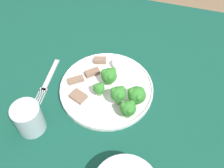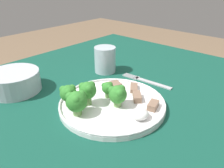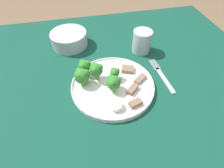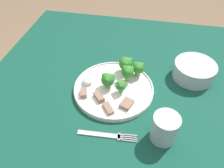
% 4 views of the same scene
% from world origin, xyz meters
% --- Properties ---
extents(table, '(1.15, 1.03, 0.76)m').
position_xyz_m(table, '(0.00, 0.00, 0.66)').
color(table, '#114738').
rests_on(table, ground_plane).
extents(dinner_plate, '(0.29, 0.29, 0.02)m').
position_xyz_m(dinner_plate, '(-0.03, -0.02, 0.77)').
color(dinner_plate, white).
rests_on(dinner_plate, table).
extents(fork, '(0.03, 0.18, 0.00)m').
position_xyz_m(fork, '(0.16, -0.00, 0.77)').
color(fork, '#B2B2B7').
rests_on(fork, table).
extents(drinking_glass, '(0.08, 0.08, 0.09)m').
position_xyz_m(drinking_glass, '(0.13, 0.16, 0.80)').
color(drinking_glass, '#B2C1CC').
rests_on(drinking_glass, table).
extents(broccoli_floret_near_rim_left, '(0.05, 0.05, 0.06)m').
position_xyz_m(broccoli_floret_near_rim_left, '(-0.03, -0.04, 0.81)').
color(broccoli_floret_near_rim_left, '#709E56').
rests_on(broccoli_floret_near_rim_left, dinner_plate).
extents(broccoli_floret_center_left, '(0.05, 0.05, 0.06)m').
position_xyz_m(broccoli_floret_center_left, '(-0.08, 0.02, 0.82)').
color(broccoli_floret_center_left, '#709E56').
rests_on(broccoli_floret_center_left, dinner_plate).
extents(broccoli_floret_back_left, '(0.05, 0.05, 0.06)m').
position_xyz_m(broccoli_floret_back_left, '(-0.13, 0.01, 0.81)').
color(broccoli_floret_back_left, '#709E56').
rests_on(broccoli_floret_back_left, dinner_plate).
extents(broccoli_floret_front_left, '(0.05, 0.04, 0.06)m').
position_xyz_m(broccoli_floret_front_left, '(-0.12, 0.06, 0.81)').
color(broccoli_floret_front_left, '#709E56').
rests_on(broccoli_floret_front_left, dinner_plate).
extents(broccoli_floret_center_back, '(0.03, 0.03, 0.05)m').
position_xyz_m(broccoli_floret_center_back, '(-0.02, 0.01, 0.80)').
color(broccoli_floret_center_back, '#709E56').
rests_on(broccoli_floret_center_back, dinner_plate).
extents(meat_slice_front_slice, '(0.05, 0.05, 0.01)m').
position_xyz_m(meat_slice_front_slice, '(0.04, 0.04, 0.78)').
color(meat_slice_front_slice, '#846651').
rests_on(meat_slice_front_slice, dinner_plate).
extents(meat_slice_middle_slice, '(0.05, 0.05, 0.02)m').
position_xyz_m(meat_slice_middle_slice, '(0.03, -0.06, 0.78)').
color(meat_slice_middle_slice, '#846651').
rests_on(meat_slice_middle_slice, dinner_plate).
extents(meat_slice_rear_slice, '(0.05, 0.05, 0.01)m').
position_xyz_m(meat_slice_rear_slice, '(0.07, -0.02, 0.78)').
color(meat_slice_rear_slice, '#846651').
rests_on(meat_slice_rear_slice, dinner_plate).
extents(meat_slice_edge_slice, '(0.04, 0.03, 0.02)m').
position_xyz_m(meat_slice_edge_slice, '(0.02, -0.11, 0.78)').
color(meat_slice_edge_slice, '#846651').
rests_on(meat_slice_edge_slice, dinner_plate).
extents(sauce_dollop, '(0.04, 0.04, 0.02)m').
position_xyz_m(sauce_dollop, '(-0.04, -0.12, 0.79)').
color(sauce_dollop, white).
rests_on(sauce_dollop, dinner_plate).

